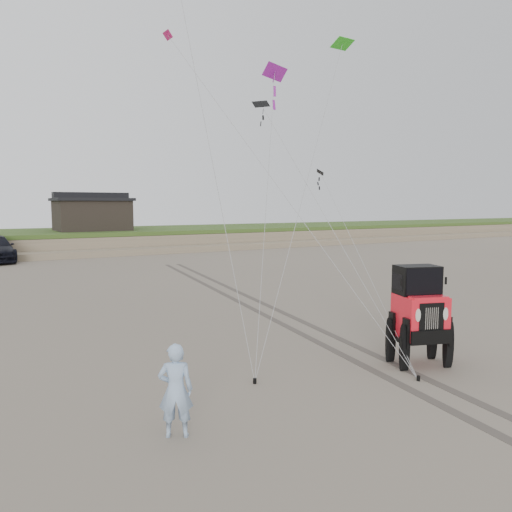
% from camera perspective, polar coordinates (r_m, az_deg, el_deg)
% --- Properties ---
extents(ground, '(160.00, 160.00, 0.00)m').
position_cam_1_polar(ground, '(12.33, 11.65, -13.11)').
color(ground, '#6B6054').
rests_on(ground, ground).
extents(dune_ridge, '(160.00, 14.25, 1.73)m').
position_cam_1_polar(dune_ridge, '(46.89, -20.68, 1.63)').
color(dune_ridge, '#7A6B54').
rests_on(dune_ridge, ground).
extents(cabin, '(6.40, 5.40, 3.35)m').
position_cam_1_polar(cabin, '(46.68, -18.26, 4.66)').
color(cabin, black).
rests_on(cabin, dune_ridge).
extents(jeep, '(3.85, 5.78, 1.98)m').
position_cam_1_polar(jeep, '(13.13, 18.18, -7.60)').
color(jeep, '#FC1A29').
rests_on(jeep, ground).
extents(man, '(0.71, 0.61, 1.65)m').
position_cam_1_polar(man, '(8.95, -9.17, -14.90)').
color(man, '#84A4CC').
rests_on(man, ground).
extents(kite_flock, '(7.81, 5.89, 8.55)m').
position_cam_1_polar(kite_flock, '(20.81, 2.47, 21.46)').
color(kite_flock, '#B81759').
rests_on(kite_flock, ground).
extents(stake_main, '(0.08, 0.08, 0.12)m').
position_cam_1_polar(stake_main, '(11.50, -0.14, -14.09)').
color(stake_main, black).
rests_on(stake_main, ground).
extents(stake_aux, '(0.08, 0.08, 0.12)m').
position_cam_1_polar(stake_aux, '(12.23, 18.06, -13.15)').
color(stake_aux, black).
rests_on(stake_aux, ground).
extents(tire_tracks, '(5.22, 29.74, 0.01)m').
position_cam_1_polar(tire_tracks, '(19.73, 0.30, -5.77)').
color(tire_tracks, '#4C443D').
rests_on(tire_tracks, ground).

